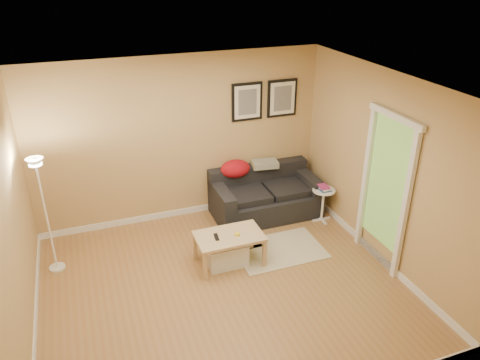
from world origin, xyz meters
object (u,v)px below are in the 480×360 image
(sofa, at_px, (266,194))
(floor_lamp, at_px, (47,219))
(coffee_table, at_px, (229,249))
(side_table, at_px, (323,205))
(storage_bin, at_px, (226,253))
(book_stack, at_px, (324,188))

(sofa, distance_m, floor_lamp, 3.29)
(sofa, relative_size, coffee_table, 1.87)
(sofa, xyz_separation_m, side_table, (0.77, -0.49, -0.10))
(sofa, xyz_separation_m, storage_bin, (-1.04, -1.06, -0.20))
(storage_bin, xyz_separation_m, floor_lamp, (-2.20, 0.69, 0.60))
(side_table, xyz_separation_m, book_stack, (0.00, 0.01, 0.31))
(side_table, distance_m, floor_lamp, 4.05)
(sofa, height_order, side_table, sofa)
(side_table, height_order, floor_lamp, floor_lamp)
(storage_bin, relative_size, side_table, 1.02)
(floor_lamp, bearing_deg, storage_bin, -17.33)
(sofa, relative_size, floor_lamp, 1.04)
(floor_lamp, bearing_deg, book_stack, -1.53)
(sofa, height_order, floor_lamp, floor_lamp)
(sofa, relative_size, book_stack, 8.00)
(side_table, bearing_deg, storage_bin, -162.52)
(floor_lamp, bearing_deg, sofa, 6.63)
(coffee_table, bearing_deg, floor_lamp, 157.05)
(book_stack, bearing_deg, side_table, -105.65)
(coffee_table, bearing_deg, storage_bin, 162.44)
(coffee_table, relative_size, storage_bin, 1.63)
(storage_bin, xyz_separation_m, book_stack, (1.82, 0.58, 0.41))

